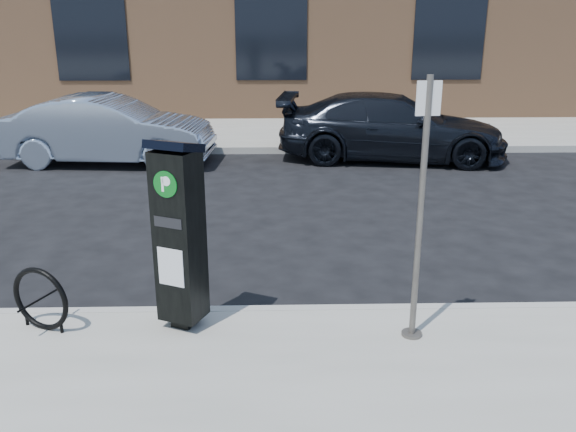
{
  "coord_description": "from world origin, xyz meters",
  "views": [
    {
      "loc": [
        0.04,
        -5.73,
        3.07
      ],
      "look_at": [
        0.19,
        0.5,
        0.99
      ],
      "focal_mm": 38.0,
      "sensor_mm": 36.0,
      "label": 1
    }
  ],
  "objects_px": {
    "sign_pole": "(420,215)",
    "car_dark": "(392,127)",
    "parking_kiosk": "(179,234)",
    "bike_rack": "(41,299)",
    "car_silver": "(109,130)"
  },
  "relations": [
    {
      "from": "sign_pole",
      "to": "car_dark",
      "type": "xyz_separation_m",
      "value": [
        1.27,
        8.01,
        -0.65
      ]
    },
    {
      "from": "parking_kiosk",
      "to": "bike_rack",
      "type": "distance_m",
      "value": 1.5
    },
    {
      "from": "car_silver",
      "to": "car_dark",
      "type": "xyz_separation_m",
      "value": [
        6.06,
        0.26,
        -0.01
      ]
    },
    {
      "from": "bike_rack",
      "to": "car_silver",
      "type": "distance_m",
      "value": 7.65
    },
    {
      "from": "parking_kiosk",
      "to": "car_silver",
      "type": "bearing_deg",
      "value": 133.87
    },
    {
      "from": "sign_pole",
      "to": "car_silver",
      "type": "relative_size",
      "value": 0.56
    },
    {
      "from": "sign_pole",
      "to": "car_dark",
      "type": "relative_size",
      "value": 0.5
    },
    {
      "from": "parking_kiosk",
      "to": "car_dark",
      "type": "xyz_separation_m",
      "value": [
        3.47,
        7.75,
        -0.4
      ]
    },
    {
      "from": "bike_rack",
      "to": "car_dark",
      "type": "height_order",
      "value": "car_dark"
    },
    {
      "from": "bike_rack",
      "to": "car_dark",
      "type": "distance_m",
      "value": 9.17
    },
    {
      "from": "sign_pole",
      "to": "parking_kiosk",
      "type": "bearing_deg",
      "value": 167.98
    },
    {
      "from": "car_silver",
      "to": "sign_pole",
      "type": "bearing_deg",
      "value": -143.67
    },
    {
      "from": "sign_pole",
      "to": "bike_rack",
      "type": "height_order",
      "value": "sign_pole"
    },
    {
      "from": "car_dark",
      "to": "bike_rack",
      "type": "bearing_deg",
      "value": 156.28
    },
    {
      "from": "sign_pole",
      "to": "car_dark",
      "type": "height_order",
      "value": "sign_pole"
    }
  ]
}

